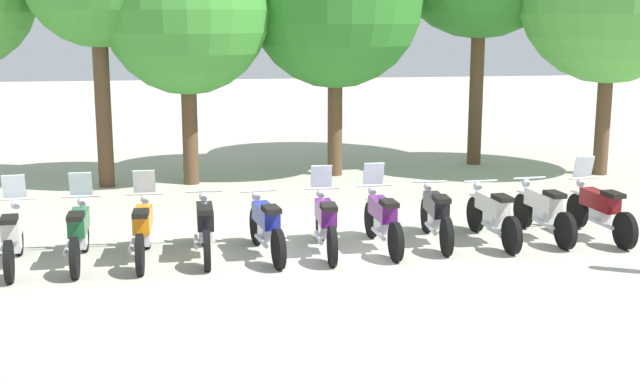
% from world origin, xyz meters
% --- Properties ---
extents(ground_plane, '(80.00, 80.00, 0.00)m').
position_xyz_m(ground_plane, '(0.00, 0.00, 0.00)').
color(ground_plane, '#BCB7A8').
extents(motorcycle_0, '(0.62, 2.19, 1.37)m').
position_xyz_m(motorcycle_0, '(-4.95, -0.17, 0.52)').
color(motorcycle_0, black).
rests_on(motorcycle_0, ground_plane).
extents(motorcycle_1, '(0.62, 2.19, 1.37)m').
position_xyz_m(motorcycle_1, '(-3.95, -0.12, 0.52)').
color(motorcycle_1, black).
rests_on(motorcycle_1, ground_plane).
extents(motorcycle_2, '(0.62, 2.19, 1.37)m').
position_xyz_m(motorcycle_2, '(-2.97, -0.09, 0.52)').
color(motorcycle_2, black).
rests_on(motorcycle_2, ground_plane).
extents(motorcycle_3, '(0.62, 2.19, 0.99)m').
position_xyz_m(motorcycle_3, '(-1.98, -0.03, 0.50)').
color(motorcycle_3, black).
rests_on(motorcycle_3, ground_plane).
extents(motorcycle_4, '(0.62, 2.18, 0.99)m').
position_xyz_m(motorcycle_4, '(-0.99, -0.13, 0.50)').
color(motorcycle_4, black).
rests_on(motorcycle_4, ground_plane).
extents(motorcycle_5, '(0.62, 2.19, 1.37)m').
position_xyz_m(motorcycle_5, '(-0.00, -0.09, 0.52)').
color(motorcycle_5, black).
rests_on(motorcycle_5, ground_plane).
extents(motorcycle_6, '(0.62, 2.19, 1.37)m').
position_xyz_m(motorcycle_6, '(0.98, 0.01, 0.52)').
color(motorcycle_6, black).
rests_on(motorcycle_6, ground_plane).
extents(motorcycle_7, '(0.62, 2.19, 0.99)m').
position_xyz_m(motorcycle_7, '(1.97, 0.19, 0.50)').
color(motorcycle_7, black).
rests_on(motorcycle_7, ground_plane).
extents(motorcycle_8, '(0.62, 2.19, 0.99)m').
position_xyz_m(motorcycle_8, '(2.96, 0.10, 0.50)').
color(motorcycle_8, black).
rests_on(motorcycle_8, ground_plane).
extents(motorcycle_9, '(0.62, 2.19, 0.99)m').
position_xyz_m(motorcycle_9, '(3.95, 0.24, 0.50)').
color(motorcycle_9, black).
rests_on(motorcycle_9, ground_plane).
extents(motorcycle_10, '(0.62, 2.19, 1.37)m').
position_xyz_m(motorcycle_10, '(4.93, 0.09, 0.52)').
color(motorcycle_10, black).
rests_on(motorcycle_10, ground_plane).
extents(tree_2, '(3.81, 3.81, 5.89)m').
position_xyz_m(tree_2, '(-2.13, 6.23, 3.97)').
color(tree_2, brown).
rests_on(tree_2, ground_plane).
extents(tree_3, '(4.16, 4.16, 6.31)m').
position_xyz_m(tree_3, '(1.38, 6.80, 4.21)').
color(tree_3, brown).
rests_on(tree_3, ground_plane).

